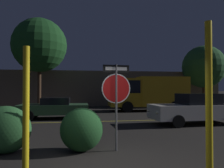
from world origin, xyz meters
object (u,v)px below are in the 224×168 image
at_px(stop_sign, 116,90).
at_px(yellow_pole_right, 209,98).
at_px(yellow_pole_left, 26,111).
at_px(delivery_truck, 146,91).
at_px(hedge_bush_2, 82,130).
at_px(tree_0, 204,67).
at_px(tree_2, 40,45).
at_px(passing_car_3, 196,109).
at_px(passing_car_2, 54,108).
at_px(hedge_bush_1, 5,130).

distance_m(stop_sign, yellow_pole_right, 2.66).
relative_size(yellow_pole_left, delivery_truck, 0.43).
bearing_deg(hedge_bush_2, yellow_pole_left, -126.02).
bearing_deg(tree_0, tree_2, -177.29).
distance_m(yellow_pole_right, hedge_bush_2, 3.57).
relative_size(yellow_pole_left, passing_car_3, 0.56).
height_order(yellow_pole_right, tree_0, tree_0).
distance_m(stop_sign, delivery_truck, 11.77).
relative_size(stop_sign, tree_2, 0.31).
distance_m(yellow_pole_left, passing_car_2, 8.85).
bearing_deg(passing_car_2, delivery_truck, -61.19).
bearing_deg(tree_0, hedge_bush_2, -131.27).
bearing_deg(tree_0, passing_car_2, -152.28).
bearing_deg(hedge_bush_2, passing_car_3, 34.22).
bearing_deg(tree_2, stop_sign, -71.96).
xyz_separation_m(passing_car_2, tree_2, (-2.06, 6.86, 5.08)).
height_order(stop_sign, passing_car_2, stop_sign).
bearing_deg(hedge_bush_2, tree_0, 48.73).
relative_size(hedge_bush_1, passing_car_3, 0.29).
bearing_deg(hedge_bush_1, passing_car_2, 85.19).
xyz_separation_m(delivery_truck, tree_0, (7.63, 4.00, 2.54)).
bearing_deg(hedge_bush_1, passing_car_3, 25.95).
relative_size(yellow_pole_right, passing_car_2, 0.78).
bearing_deg(hedge_bush_2, stop_sign, -5.26).
height_order(passing_car_2, tree_0, tree_0).
relative_size(stop_sign, hedge_bush_1, 1.80).
height_order(hedge_bush_1, hedge_bush_2, hedge_bush_1).
bearing_deg(yellow_pole_right, hedge_bush_2, 140.62).
distance_m(yellow_pole_right, hedge_bush_1, 5.39).
height_order(yellow_pole_left, passing_car_3, yellow_pole_left).
bearing_deg(yellow_pole_left, tree_2, 98.73).
height_order(hedge_bush_1, tree_2, tree_2).
relative_size(yellow_pole_left, tree_0, 0.43).
bearing_deg(passing_car_2, yellow_pole_right, -154.87).
bearing_deg(yellow_pole_right, hedge_bush_1, 154.46).
bearing_deg(tree_2, passing_car_3, -46.44).
height_order(yellow_pole_right, delivery_truck, yellow_pole_right).
xyz_separation_m(yellow_pole_right, passing_car_2, (-4.18, 9.36, -0.97)).
xyz_separation_m(yellow_pole_left, hedge_bush_1, (-0.94, 1.74, -0.69)).
height_order(hedge_bush_2, delivery_truck, delivery_truck).
xyz_separation_m(yellow_pole_left, passing_car_2, (-0.35, 8.82, -0.70)).
height_order(yellow_pole_left, passing_car_2, yellow_pole_left).
bearing_deg(yellow_pole_left, hedge_bush_2, 53.98).
height_order(yellow_pole_left, tree_0, tree_0).
bearing_deg(passing_car_2, hedge_bush_1, 176.23).
distance_m(passing_car_2, tree_0, 16.79).
bearing_deg(passing_car_3, yellow_pole_left, 125.70).
bearing_deg(tree_0, delivery_truck, -152.33).
xyz_separation_m(hedge_bush_1, delivery_truck, (7.52, 10.72, 0.92)).
height_order(yellow_pole_left, yellow_pole_right, yellow_pole_right).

